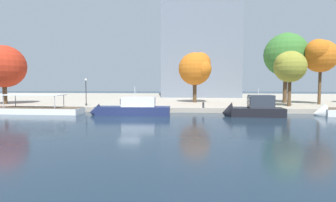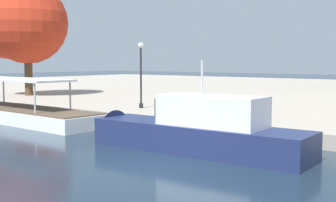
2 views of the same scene
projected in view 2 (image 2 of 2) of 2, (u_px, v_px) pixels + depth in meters
ground_plane at (139, 172)px, 15.02m from camera, size 220.00×220.00×0.00m
tour_boat_1 at (9, 115)px, 28.34m from camera, size 14.54×3.34×3.83m
motor_yacht_2 at (187, 135)px, 18.62m from camera, size 10.59×2.56×4.50m
lamp_post at (141, 71)px, 28.81m from camera, size 0.35×0.35×4.22m
tree_2 at (22, 25)px, 39.05m from camera, size 7.08×7.06×9.85m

